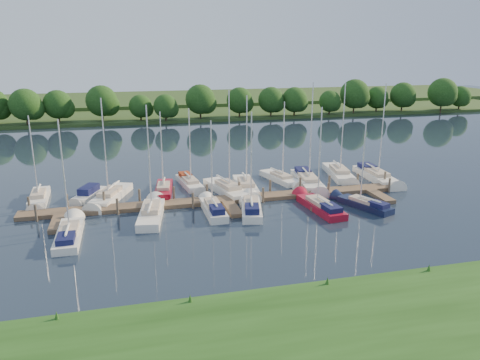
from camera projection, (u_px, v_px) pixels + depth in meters
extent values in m
plane|color=#182331|center=(246.00, 230.00, 40.72)|extent=(260.00, 260.00, 0.00)
cube|color=#1B4012|center=(320.00, 332.00, 25.74)|extent=(90.00, 10.00, 0.50)
cube|color=brown|center=(226.00, 200.00, 48.12)|extent=(40.00, 2.00, 0.40)
cube|color=brown|center=(58.00, 224.00, 41.55)|extent=(1.20, 4.00, 0.40)
cube|color=brown|center=(149.00, 216.00, 43.44)|extent=(1.20, 4.00, 0.40)
cube|color=brown|center=(233.00, 209.00, 45.32)|extent=(1.20, 4.00, 0.40)
cube|color=brown|center=(310.00, 203.00, 47.21)|extent=(1.20, 4.00, 0.40)
cube|color=brown|center=(381.00, 197.00, 49.09)|extent=(1.20, 4.00, 0.40)
cylinder|color=#473D33|center=(29.00, 207.00, 44.74)|extent=(0.24, 0.24, 2.00)
cylinder|color=#473D33|center=(67.00, 204.00, 45.55)|extent=(0.24, 0.24, 2.00)
cylinder|color=#473D33|center=(104.00, 201.00, 46.37)|extent=(0.24, 0.24, 2.00)
cylinder|color=#473D33|center=(140.00, 199.00, 47.18)|extent=(0.24, 0.24, 2.00)
cylinder|color=#473D33|center=(174.00, 196.00, 48.00)|extent=(0.24, 0.24, 2.00)
cylinder|color=#473D33|center=(207.00, 193.00, 48.81)|extent=(0.24, 0.24, 2.00)
cylinder|color=#473D33|center=(239.00, 191.00, 49.63)|extent=(0.24, 0.24, 2.00)
cylinder|color=#473D33|center=(270.00, 189.00, 50.44)|extent=(0.24, 0.24, 2.00)
cylinder|color=#473D33|center=(300.00, 186.00, 51.26)|extent=(0.24, 0.24, 2.00)
cylinder|color=#473D33|center=(329.00, 184.00, 52.07)|extent=(0.24, 0.24, 2.00)
cylinder|color=#473D33|center=(357.00, 182.00, 52.88)|extent=(0.24, 0.24, 2.00)
cylinder|color=#473D33|center=(385.00, 180.00, 53.70)|extent=(0.24, 0.24, 2.00)
cylinder|color=#473D33|center=(36.00, 215.00, 42.55)|extent=(0.24, 0.24, 2.00)
cylinder|color=#473D33|center=(118.00, 209.00, 44.25)|extent=(0.24, 0.24, 2.00)
cylinder|color=#473D33|center=(193.00, 203.00, 45.95)|extent=(0.24, 0.24, 2.00)
cylinder|color=#473D33|center=(263.00, 197.00, 47.64)|extent=(0.24, 0.24, 2.00)
cylinder|color=#473D33|center=(328.00, 192.00, 49.34)|extent=(0.24, 0.24, 2.00)
cylinder|color=#473D33|center=(389.00, 187.00, 51.04)|extent=(0.24, 0.24, 2.00)
cube|color=#2A461B|center=(164.00, 113.00, 110.54)|extent=(180.00, 30.00, 0.60)
cube|color=#344D21|center=(156.00, 100.00, 133.73)|extent=(220.00, 40.00, 1.40)
cylinder|color=#38281C|center=(20.00, 123.00, 90.69)|extent=(0.36, 0.36, 2.24)
sphere|color=#16360E|center=(18.00, 109.00, 89.93)|extent=(5.23, 5.23, 5.23)
sphere|color=#16360E|center=(25.00, 112.00, 90.59)|extent=(3.73, 3.73, 3.73)
cylinder|color=#38281C|center=(58.00, 120.00, 92.13)|extent=(0.36, 0.36, 2.71)
sphere|color=#16360E|center=(56.00, 103.00, 91.21)|extent=(6.33, 6.33, 6.33)
sphere|color=#16360E|center=(64.00, 108.00, 91.97)|extent=(4.52, 4.52, 4.52)
cylinder|color=#38281C|center=(106.00, 118.00, 95.93)|extent=(0.36, 0.36, 2.47)
sphere|color=#16360E|center=(105.00, 103.00, 95.10)|extent=(5.77, 5.77, 5.77)
sphere|color=#16360E|center=(112.00, 107.00, 95.81)|extent=(4.12, 4.12, 4.12)
cylinder|color=#38281C|center=(136.00, 118.00, 97.43)|extent=(0.36, 0.36, 1.99)
sphere|color=#16360E|center=(135.00, 106.00, 96.76)|extent=(4.64, 4.64, 4.64)
sphere|color=#16360E|center=(140.00, 109.00, 97.36)|extent=(3.31, 3.31, 3.31)
cylinder|color=#38281C|center=(175.00, 116.00, 98.44)|extent=(0.36, 0.36, 2.55)
sphere|color=#16360E|center=(174.00, 101.00, 97.58)|extent=(5.95, 5.95, 5.95)
sphere|color=#16360E|center=(180.00, 105.00, 98.30)|extent=(4.25, 4.25, 4.25)
cylinder|color=#38281C|center=(206.00, 113.00, 101.16)|extent=(0.36, 0.36, 2.81)
sphere|color=#16360E|center=(206.00, 97.00, 100.21)|extent=(6.55, 6.55, 6.55)
sphere|color=#16360E|center=(212.00, 102.00, 100.99)|extent=(4.68, 4.68, 4.68)
cylinder|color=#38281C|center=(238.00, 116.00, 99.92)|extent=(0.36, 0.36, 2.04)
sphere|color=#16360E|center=(238.00, 104.00, 99.23)|extent=(4.77, 4.77, 4.77)
sphere|color=#16360E|center=(242.00, 107.00, 99.85)|extent=(3.41, 3.41, 3.41)
cylinder|color=#38281C|center=(264.00, 115.00, 101.51)|extent=(0.36, 0.36, 2.23)
sphere|color=#16360E|center=(264.00, 102.00, 100.76)|extent=(5.20, 5.20, 5.20)
sphere|color=#16360E|center=(269.00, 105.00, 101.42)|extent=(3.72, 3.72, 3.72)
cylinder|color=#38281C|center=(294.00, 110.00, 105.77)|extent=(0.36, 0.36, 2.86)
sphere|color=#16360E|center=(294.00, 95.00, 104.80)|extent=(6.67, 6.67, 6.67)
sphere|color=#16360E|center=(300.00, 99.00, 105.59)|extent=(4.76, 4.76, 4.76)
cylinder|color=#38281C|center=(326.00, 110.00, 106.31)|extent=(0.36, 0.36, 2.82)
sphere|color=#16360E|center=(326.00, 95.00, 105.37)|extent=(6.58, 6.58, 6.58)
sphere|color=#16360E|center=(332.00, 99.00, 106.14)|extent=(4.70, 4.70, 4.70)
cylinder|color=#38281C|center=(351.00, 111.00, 107.94)|extent=(0.36, 0.36, 2.19)
sphere|color=#16360E|center=(352.00, 99.00, 107.20)|extent=(5.12, 5.12, 5.12)
sphere|color=#16360E|center=(356.00, 102.00, 107.85)|extent=(3.66, 3.66, 3.66)
cylinder|color=#38281C|center=(378.00, 109.00, 109.31)|extent=(0.36, 0.36, 2.70)
sphere|color=#16360E|center=(379.00, 94.00, 108.40)|extent=(6.31, 6.31, 6.31)
sphere|color=#16360E|center=(384.00, 98.00, 109.15)|extent=(4.51, 4.51, 4.51)
cylinder|color=#38281C|center=(408.00, 109.00, 109.67)|extent=(0.36, 0.36, 2.52)
sphere|color=#16360E|center=(409.00, 96.00, 108.83)|extent=(5.87, 5.87, 5.87)
sphere|color=#16360E|center=(413.00, 99.00, 109.54)|extent=(4.19, 4.19, 4.19)
cylinder|color=#38281C|center=(426.00, 106.00, 114.80)|extent=(0.36, 0.36, 2.35)
sphere|color=#16360E|center=(428.00, 95.00, 114.01)|extent=(5.49, 5.49, 5.49)
sphere|color=#16360E|center=(431.00, 98.00, 114.69)|extent=(3.92, 3.92, 3.92)
cylinder|color=#38281C|center=(461.00, 108.00, 113.96)|extent=(0.36, 0.36, 2.01)
sphere|color=#16360E|center=(463.00, 97.00, 113.29)|extent=(4.69, 4.69, 4.69)
sphere|color=#16360E|center=(465.00, 100.00, 113.89)|extent=(3.35, 3.35, 3.35)
cube|color=white|center=(39.00, 199.00, 48.33)|extent=(1.99, 6.17, 1.10)
cone|color=white|center=(36.00, 209.00, 45.53)|extent=(0.95, 2.17, 0.85)
cube|color=#BBA690|center=(38.00, 194.00, 47.86)|extent=(1.41, 2.80, 0.50)
cylinder|color=silver|center=(33.00, 157.00, 46.49)|extent=(0.12, 0.12, 8.22)
cylinder|color=silver|center=(39.00, 188.00, 48.59)|extent=(0.23, 2.74, 0.10)
cylinder|color=white|center=(39.00, 188.00, 48.59)|extent=(0.31, 2.44, 0.20)
cube|color=white|center=(89.00, 196.00, 49.29)|extent=(3.39, 5.06, 0.93)
cone|color=white|center=(78.00, 204.00, 47.00)|extent=(1.31, 1.65, 0.80)
cube|color=#121540|center=(89.00, 190.00, 49.09)|extent=(2.23, 2.95, 0.83)
cube|color=white|center=(112.00, 197.00, 49.02)|extent=(4.57, 7.54, 1.13)
cone|color=white|center=(97.00, 209.00, 45.54)|extent=(1.89, 2.75, 1.02)
cube|color=#BBA690|center=(110.00, 192.00, 48.47)|extent=(2.63, 3.62, 0.51)
cylinder|color=silver|center=(105.00, 147.00, 46.81)|extent=(0.12, 0.12, 9.85)
cylinder|color=silver|center=(114.00, 185.00, 49.40)|extent=(1.30, 3.09, 0.10)
cylinder|color=white|center=(114.00, 185.00, 49.40)|extent=(1.26, 2.79, 0.20)
cube|color=maroon|center=(164.00, 190.00, 51.34)|extent=(2.60, 6.33, 0.95)
cone|color=maroon|center=(162.00, 199.00, 48.40)|extent=(1.17, 2.25, 0.86)
cube|color=#BBA690|center=(164.00, 186.00, 50.89)|extent=(1.68, 2.92, 0.43)
cylinder|color=silver|center=(162.00, 151.00, 49.49)|extent=(0.12, 0.12, 8.29)
cylinder|color=silver|center=(164.00, 181.00, 51.67)|extent=(0.50, 2.75, 0.10)
cylinder|color=white|center=(164.00, 181.00, 51.67)|extent=(0.56, 2.46, 0.20)
cube|color=white|center=(190.00, 185.00, 53.54)|extent=(2.54, 6.33, 0.99)
cone|color=white|center=(197.00, 192.00, 50.80)|extent=(1.15, 2.25, 0.86)
cube|color=#BBA690|center=(190.00, 180.00, 53.10)|extent=(1.66, 2.92, 0.45)
cube|color=maroon|center=(185.00, 175.00, 54.88)|extent=(1.45, 1.99, 0.50)
cylinder|color=silver|center=(190.00, 146.00, 51.72)|extent=(0.12, 0.12, 8.31)
cylinder|color=silver|center=(188.00, 175.00, 53.82)|extent=(0.48, 2.76, 0.10)
cylinder|color=white|center=(188.00, 175.00, 53.82)|extent=(0.53, 2.47, 0.20)
cube|color=white|center=(226.00, 191.00, 51.05)|extent=(3.92, 7.94, 1.24)
cone|color=white|center=(243.00, 201.00, 47.80)|extent=(1.68, 2.86, 1.07)
cube|color=#BBA690|center=(228.00, 185.00, 50.50)|extent=(2.39, 3.73, 0.57)
cylinder|color=silver|center=(229.00, 140.00, 48.80)|extent=(0.12, 0.12, 10.33)
cylinder|color=silver|center=(223.00, 179.00, 51.35)|extent=(0.92, 3.37, 0.10)
cylinder|color=white|center=(223.00, 179.00, 51.35)|extent=(0.93, 3.02, 0.20)
cube|color=white|center=(246.00, 188.00, 52.31)|extent=(2.77, 7.39, 1.15)
cone|color=white|center=(251.00, 198.00, 48.87)|extent=(1.27, 2.62, 1.01)
cube|color=#BBA690|center=(246.00, 182.00, 51.76)|extent=(1.85, 3.39, 0.52)
cylinder|color=silver|center=(247.00, 141.00, 50.12)|extent=(0.12, 0.12, 9.75)
cylinder|color=silver|center=(245.00, 176.00, 52.68)|extent=(0.44, 3.24, 0.10)
cylinder|color=white|center=(245.00, 176.00, 52.68)|extent=(0.50, 2.89, 0.20)
cube|color=white|center=(280.00, 179.00, 55.69)|extent=(3.29, 6.77, 0.94)
cone|color=white|center=(295.00, 186.00, 52.91)|extent=(1.42, 2.43, 0.91)
cube|color=#BBA690|center=(281.00, 175.00, 55.25)|extent=(2.01, 3.17, 0.43)
cylinder|color=silver|center=(284.00, 140.00, 53.80)|extent=(0.12, 0.12, 8.81)
cylinder|color=silver|center=(277.00, 171.00, 55.99)|extent=(0.78, 2.88, 0.10)
cylinder|color=white|center=(277.00, 171.00, 55.99)|extent=(0.80, 2.58, 0.20)
cube|color=white|center=(307.00, 182.00, 54.42)|extent=(3.43, 8.37, 1.10)
cone|color=white|center=(316.00, 193.00, 50.54)|extent=(1.54, 2.98, 1.14)
cube|color=#BBA690|center=(308.00, 177.00, 53.84)|extent=(2.22, 3.87, 0.50)
cube|color=#121540|center=(303.00, 171.00, 56.38)|extent=(1.93, 2.64, 0.55)
cylinder|color=silver|center=(311.00, 132.00, 51.99)|extent=(0.12, 0.12, 10.97)
cylinder|color=silver|center=(306.00, 171.00, 54.90)|extent=(0.63, 3.63, 0.10)
cylinder|color=white|center=(306.00, 171.00, 54.90)|extent=(0.67, 3.25, 0.20)
cube|color=white|center=(338.00, 175.00, 57.73)|extent=(3.55, 8.11, 1.17)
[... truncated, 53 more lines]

